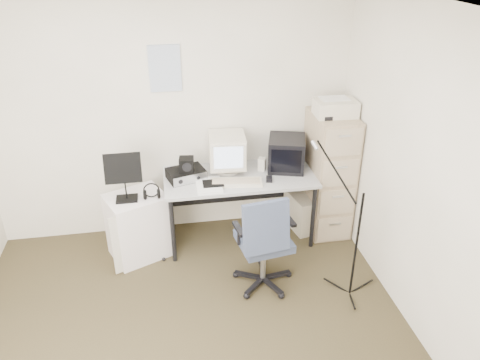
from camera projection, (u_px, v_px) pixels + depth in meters
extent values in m
cube|color=#372E1D|center=(192.00, 349.00, 3.65)|extent=(3.60, 3.60, 0.01)
cube|color=white|center=(169.00, 13.00, 2.48)|extent=(3.60, 3.60, 0.01)
cube|color=white|center=(171.00, 118.00, 4.63)|extent=(3.60, 0.02, 2.50)
cube|color=white|center=(435.00, 190.00, 3.34)|extent=(0.02, 3.60, 2.50)
cube|color=white|center=(165.00, 69.00, 4.38)|extent=(0.30, 0.02, 0.44)
cube|color=gray|center=(328.00, 174.00, 4.88)|extent=(0.40, 0.60, 1.30)
cube|color=beige|center=(335.00, 108.00, 4.52)|extent=(0.41, 0.29, 0.15)
cube|color=#989898|center=(239.00, 207.00, 4.84)|extent=(1.50, 0.70, 0.73)
cube|color=beige|center=(227.00, 154.00, 4.67)|extent=(0.38, 0.40, 0.39)
cube|color=black|center=(286.00, 153.00, 4.75)|extent=(0.45, 0.46, 0.33)
cube|color=beige|center=(262.00, 164.00, 4.75)|extent=(0.09, 0.09, 0.13)
cube|color=beige|center=(236.00, 182.00, 4.51)|extent=(0.52, 0.24, 0.03)
cube|color=black|center=(269.00, 179.00, 4.57)|extent=(0.08, 0.11, 0.03)
cube|color=black|center=(186.00, 174.00, 4.59)|extent=(0.41, 0.34, 0.10)
cube|color=black|center=(186.00, 164.00, 4.51)|extent=(0.15, 0.14, 0.14)
cube|color=white|center=(209.00, 185.00, 4.47)|extent=(0.25, 0.33, 0.02)
cube|color=beige|center=(300.00, 212.00, 5.07)|extent=(0.27, 0.45, 0.39)
cube|color=#343C4B|center=(264.00, 239.00, 4.12)|extent=(0.64, 0.64, 0.98)
cube|color=silver|center=(138.00, 226.00, 4.59)|extent=(0.66, 0.61, 0.67)
cube|color=black|center=(124.00, 177.00, 4.27)|extent=(0.36, 0.23, 0.49)
torus|color=black|center=(152.00, 193.00, 4.38)|extent=(0.21, 0.21, 0.03)
cylinder|color=black|center=(359.00, 230.00, 3.91)|extent=(0.03, 0.03, 1.35)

